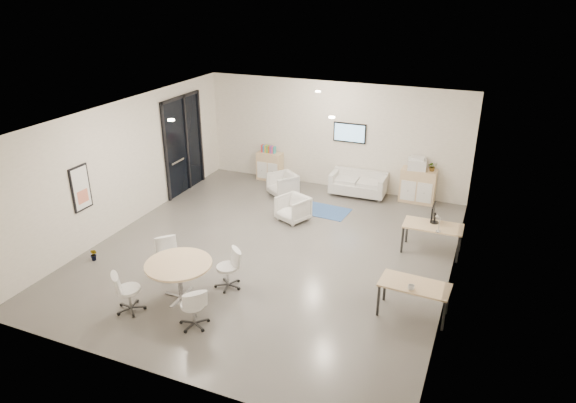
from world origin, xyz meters
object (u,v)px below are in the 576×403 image
at_px(armchair_left, 283,183).
at_px(armchair_right, 293,207).
at_px(desk_front, 414,287).
at_px(sideboard_left, 270,166).
at_px(loveseat, 358,184).
at_px(desk_rear, 433,228).
at_px(sideboard_right, 418,186).
at_px(round_table, 179,267).

relative_size(armchair_left, armchair_right, 1.01).
bearing_deg(desk_front, sideboard_left, 137.64).
xyz_separation_m(loveseat, armchair_left, (-2.04, -0.89, 0.05)).
bearing_deg(desk_rear, sideboard_right, 104.62).
distance_m(sideboard_left, desk_rear, 6.18).
relative_size(armchair_right, desk_front, 0.56).
xyz_separation_m(desk_rear, round_table, (-4.30, -3.85, 0.09)).
distance_m(loveseat, armchair_right, 2.63).
bearing_deg(loveseat, armchair_right, -116.07).
height_order(sideboard_right, desk_rear, sideboard_right).
bearing_deg(armchair_left, armchair_right, -19.93).
bearing_deg(armchair_right, sideboard_left, 149.80).
bearing_deg(armchair_right, desk_front, -15.21).
distance_m(armchair_right, desk_rear, 3.64).
distance_m(desk_front, round_table, 4.51).
distance_m(armchair_left, armchair_right, 1.75).
xyz_separation_m(loveseat, round_table, (-1.80, -6.60, 0.39)).
bearing_deg(desk_rear, armchair_left, 156.68).
bearing_deg(desk_rear, sideboard_left, 150.63).
bearing_deg(desk_front, loveseat, 118.31).
xyz_separation_m(armchair_left, armchair_right, (0.93, -1.49, -0.00)).
xyz_separation_m(armchair_left, round_table, (0.25, -5.71, 0.34)).
xyz_separation_m(sideboard_left, desk_front, (5.49, -5.56, 0.16)).
distance_m(loveseat, desk_front, 5.96).
distance_m(sideboard_right, round_table, 7.59).
relative_size(loveseat, armchair_left, 2.17).
bearing_deg(loveseat, desk_front, -65.70).
height_order(armchair_right, desk_rear, armchair_right).
xyz_separation_m(sideboard_right, armchair_left, (-3.73, -1.04, -0.11)).
xyz_separation_m(sideboard_left, armchair_left, (0.90, -1.07, -0.07)).
xyz_separation_m(sideboard_left, desk_rear, (5.44, -2.92, 0.18)).
distance_m(sideboard_left, loveseat, 2.95).
relative_size(armchair_right, round_table, 0.56).
bearing_deg(sideboard_left, sideboard_right, -0.38).
distance_m(armchair_left, round_table, 5.72).
height_order(sideboard_right, loveseat, sideboard_right).
relative_size(sideboard_right, desk_rear, 0.73).
xyz_separation_m(sideboard_right, round_table, (-3.48, -6.74, 0.23)).
distance_m(sideboard_left, armchair_left, 1.40).
bearing_deg(desk_front, desk_rear, 93.95).
relative_size(sideboard_left, desk_front, 0.67).
distance_m(sideboard_right, desk_rear, 3.01).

